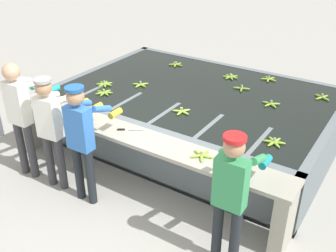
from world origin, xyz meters
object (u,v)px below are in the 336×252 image
at_px(banana_bunch_floating_5, 104,93).
at_px(banana_bunch_floating_1, 322,97).
at_px(banana_bunch_floating_10, 269,79).
at_px(banana_bunch_floating_3, 104,84).
at_px(banana_bunch_floating_9, 242,88).
at_px(banana_bunch_floating_0, 271,104).
at_px(knife_0, 126,129).
at_px(banana_bunch_floating_4, 141,84).
at_px(worker_2, 82,134).
at_px(worker_3, 231,190).
at_px(worker_0, 21,110).
at_px(banana_bunch_floating_8, 274,142).
at_px(banana_bunch_floating_7, 182,111).
at_px(banana_bunch_floating_2, 176,64).
at_px(banana_bunch_floating_6, 231,77).
at_px(worker_1, 51,124).
at_px(banana_bunch_ledge_0, 202,155).

bearing_deg(banana_bunch_floating_5, banana_bunch_floating_1, 30.08).
relative_size(banana_bunch_floating_1, banana_bunch_floating_10, 0.97).
height_order(banana_bunch_floating_3, banana_bunch_floating_9, same).
relative_size(banana_bunch_floating_0, banana_bunch_floating_9, 1.00).
bearing_deg(knife_0, banana_bunch_floating_4, 119.88).
height_order(worker_2, worker_3, worker_2).
bearing_deg(knife_0, worker_0, -156.73).
bearing_deg(banana_bunch_floating_1, banana_bunch_floating_8, -94.78).
distance_m(worker_3, knife_0, 1.83).
xyz_separation_m(banana_bunch_floating_3, banana_bunch_floating_4, (0.51, 0.31, 0.00)).
distance_m(banana_bunch_floating_7, banana_bunch_floating_10, 1.98).
xyz_separation_m(banana_bunch_floating_9, banana_bunch_floating_10, (0.22, 0.63, -0.00)).
xyz_separation_m(worker_0, banana_bunch_floating_10, (2.26, 3.32, -0.15)).
distance_m(worker_0, banana_bunch_floating_2, 3.13).
xyz_separation_m(worker_0, knife_0, (1.34, 0.58, -0.16)).
relative_size(banana_bunch_floating_0, banana_bunch_floating_6, 0.99).
relative_size(worker_1, banana_bunch_floating_9, 5.71).
height_order(worker_2, banana_bunch_floating_3, worker_2).
height_order(banana_bunch_floating_5, banana_bunch_floating_8, same).
distance_m(banana_bunch_floating_1, banana_bunch_floating_7, 2.23).
distance_m(banana_bunch_floating_3, banana_bunch_floating_6, 2.17).
distance_m(worker_0, banana_bunch_floating_9, 3.37).
xyz_separation_m(banana_bunch_ledge_0, knife_0, (-1.13, 0.03, -0.01)).
xyz_separation_m(banana_bunch_floating_1, banana_bunch_floating_7, (-1.55, -1.60, -0.00)).
relative_size(worker_1, banana_bunch_ledge_0, 5.74).
relative_size(worker_1, banana_bunch_floating_0, 5.71).
height_order(worker_1, worker_3, worker_1).
distance_m(banana_bunch_floating_4, banana_bunch_floating_7, 1.20).
height_order(banana_bunch_floating_7, banana_bunch_floating_9, same).
distance_m(banana_bunch_floating_0, banana_bunch_floating_2, 2.23).
xyz_separation_m(banana_bunch_floating_3, banana_bunch_floating_9, (1.98, 1.08, 0.00)).
xyz_separation_m(worker_2, worker_3, (1.99, 0.02, -0.02)).
xyz_separation_m(worker_2, banana_bunch_floating_10, (1.16, 3.30, -0.11)).
xyz_separation_m(worker_1, knife_0, (0.79, 0.55, -0.10)).
bearing_deg(banana_bunch_floating_2, worker_3, -49.95).
distance_m(banana_bunch_floating_0, banana_bunch_floating_4, 2.12).
height_order(banana_bunch_floating_7, knife_0, banana_bunch_floating_7).
relative_size(worker_2, banana_bunch_floating_0, 5.79).
bearing_deg(banana_bunch_floating_5, banana_bunch_floating_3, 130.02).
bearing_deg(worker_3, knife_0, 162.91).
relative_size(banana_bunch_floating_3, banana_bunch_ledge_0, 1.02).
bearing_deg(worker_0, banana_bunch_ledge_0, 12.50).
xyz_separation_m(banana_bunch_floating_0, banana_bunch_floating_10, (-0.39, 0.95, 0.00)).
distance_m(banana_bunch_floating_2, banana_bunch_ledge_0, 3.19).
xyz_separation_m(banana_bunch_floating_5, banana_bunch_floating_10, (1.97, 1.99, 0.00)).
height_order(banana_bunch_floating_9, knife_0, banana_bunch_floating_9).
bearing_deg(banana_bunch_floating_4, banana_bunch_floating_6, 46.20).
bearing_deg(worker_0, banana_bunch_floating_0, 41.81).
bearing_deg(knife_0, banana_bunch_floating_0, 53.89).
relative_size(banana_bunch_floating_0, knife_0, 0.90).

